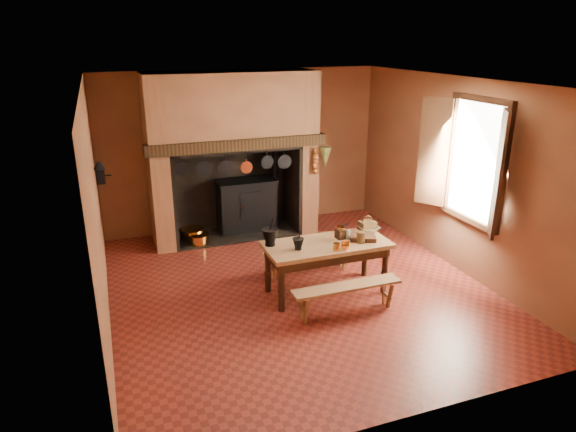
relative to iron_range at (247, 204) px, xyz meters
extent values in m
plane|color=maroon|center=(0.04, -2.45, -0.48)|extent=(5.50, 5.50, 0.00)
plane|color=silver|center=(0.04, -2.45, 2.32)|extent=(5.50, 5.50, 0.00)
cube|color=#935E3A|center=(0.04, 0.30, 0.92)|extent=(5.00, 0.02, 2.80)
cube|color=#935E3A|center=(-2.46, -2.45, 0.92)|extent=(0.02, 5.50, 2.80)
cube|color=#935E3A|center=(2.54, -2.45, 0.92)|extent=(0.02, 5.50, 2.80)
cube|color=#935E3A|center=(0.04, -5.20, 0.92)|extent=(5.00, 0.02, 2.80)
cube|color=#935E3A|center=(-1.51, -0.15, 0.92)|extent=(0.30, 0.90, 2.80)
cube|color=#935E3A|center=(0.99, -0.15, 0.92)|extent=(0.30, 0.90, 2.80)
cube|color=#935E3A|center=(-0.26, -0.15, 1.72)|extent=(2.20, 0.90, 1.20)
cube|color=black|center=(-0.26, -0.55, 1.21)|extent=(2.95, 0.22, 0.18)
cube|color=black|center=(-0.26, 0.27, 0.32)|extent=(2.20, 0.06, 1.60)
cube|color=black|center=(-0.26, -0.15, -0.47)|extent=(2.20, 0.90, 0.02)
cube|color=black|center=(-0.01, 0.00, -0.03)|extent=(1.00, 0.50, 0.90)
cube|color=black|center=(-0.01, -0.02, 0.44)|extent=(1.04, 0.54, 0.04)
cube|color=black|center=(-0.01, -0.26, 0.07)|extent=(0.35, 0.02, 0.45)
cylinder|color=black|center=(0.54, 0.00, 0.77)|extent=(0.10, 0.10, 0.70)
cylinder|color=orange|center=(-0.16, -0.28, 0.07)|extent=(0.03, 0.03, 0.03)
cylinder|color=orange|center=(0.14, -0.28, 0.07)|extent=(0.03, 0.03, 0.03)
cylinder|color=orange|center=(-1.01, -0.15, -0.38)|extent=(0.40, 0.40, 0.20)
cylinder|color=orange|center=(-0.96, -0.40, -0.39)|extent=(0.34, 0.34, 0.18)
cube|color=black|center=(-1.21, -0.05, -0.40)|extent=(0.18, 0.18, 0.16)
cone|color=#5D6831|center=(1.22, -0.66, 0.90)|extent=(0.20, 0.20, 0.35)
cube|color=white|center=(2.52, -2.85, 1.22)|extent=(0.02, 1.00, 1.60)
cube|color=#341F10|center=(2.49, -2.85, 2.06)|extent=(0.08, 1.16, 0.08)
cube|color=#341F10|center=(2.49, -2.85, 0.38)|extent=(0.08, 1.16, 0.08)
cube|color=#341F10|center=(2.29, -3.53, 1.22)|extent=(0.29, 0.39, 1.60)
cube|color=#341F10|center=(2.29, -2.17, 1.22)|extent=(0.29, 0.39, 1.60)
cube|color=black|center=(-2.38, -0.90, 0.97)|extent=(0.12, 0.12, 0.22)
cone|color=black|center=(-2.38, -0.90, 1.12)|extent=(0.16, 0.16, 0.10)
cylinder|color=black|center=(-2.29, -0.90, 0.97)|extent=(0.12, 0.02, 0.02)
cube|color=#AF7A50|center=(0.36, -2.68, 0.21)|extent=(1.67, 0.74, 0.06)
cube|color=#341F10|center=(0.36, -2.68, 0.12)|extent=(1.56, 0.63, 0.13)
cylinder|color=#341F10|center=(-0.38, -2.96, -0.15)|extent=(0.08, 0.08, 0.67)
cylinder|color=#341F10|center=(1.11, -2.96, -0.15)|extent=(0.08, 0.08, 0.67)
cylinder|color=#341F10|center=(-0.38, -2.40, -0.15)|extent=(0.08, 0.08, 0.67)
cylinder|color=#341F10|center=(1.11, -2.40, -0.15)|extent=(0.08, 0.08, 0.67)
cube|color=#AF7A50|center=(0.36, -3.31, -0.10)|extent=(1.42, 0.25, 0.04)
cube|color=#AF7A50|center=(0.36, -2.06, -0.12)|extent=(1.36, 0.24, 0.03)
cylinder|color=black|center=(-0.37, -2.50, 0.26)|extent=(0.13, 0.13, 0.04)
cone|color=black|center=(-0.37, -2.50, 0.37)|extent=(0.23, 0.23, 0.19)
cylinder|color=black|center=(-0.35, -2.50, 0.53)|extent=(0.09, 0.04, 0.18)
cylinder|color=black|center=(-0.08, -2.76, 0.25)|extent=(0.09, 0.09, 0.03)
cone|color=black|center=(-0.08, -2.76, 0.33)|extent=(0.15, 0.15, 0.13)
cylinder|color=black|center=(-0.06, -2.76, 0.44)|extent=(0.06, 0.02, 0.12)
cube|color=#341F10|center=(0.61, -2.59, 0.31)|extent=(0.15, 0.15, 0.13)
cylinder|color=orange|center=(0.61, -2.59, 0.39)|extent=(0.10, 0.10, 0.03)
cylinder|color=black|center=(0.67, -2.59, 0.43)|extent=(0.11, 0.03, 0.04)
cylinder|color=orange|center=(0.37, -2.95, 0.29)|extent=(0.11, 0.11, 0.10)
cylinder|color=orange|center=(0.69, -2.39, 0.29)|extent=(0.10, 0.10, 0.10)
imported|color=beige|center=(1.10, -2.48, 0.28)|extent=(0.30, 0.30, 0.07)
cylinder|color=brown|center=(0.79, -2.82, 0.32)|extent=(0.13, 0.13, 0.15)
cylinder|color=beige|center=(0.69, -2.63, 0.30)|extent=(0.09, 0.09, 0.12)
cube|color=#452D14|center=(1.10, -2.42, 0.30)|extent=(0.24, 0.19, 0.13)
torus|color=#452D14|center=(1.10, -2.42, 0.37)|extent=(0.18, 0.04, 0.18)
cube|color=#341F10|center=(0.87, -2.74, 0.27)|extent=(0.41, 0.36, 0.06)
imported|color=orange|center=(0.50, -2.95, 0.29)|extent=(0.15, 0.15, 0.09)
camera|label=1|loc=(-2.30, -8.44, 2.85)|focal=32.00mm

